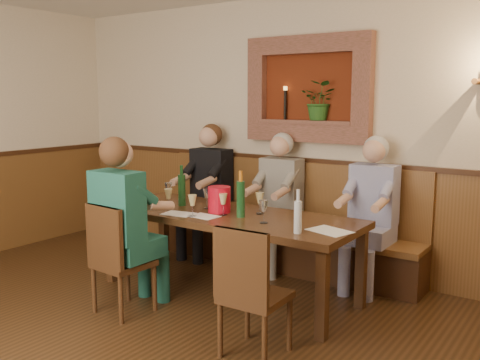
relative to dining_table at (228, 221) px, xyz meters
The scene contains 27 objects.
room_shell 2.21m from the dining_table, 90.00° to the right, with size 6.04×6.04×2.82m.
wainscoting 1.85m from the dining_table, 90.00° to the right, with size 6.02×6.02×1.15m.
wall_niche 1.59m from the dining_table, 77.58° to the left, with size 1.36×0.30×1.06m.
dining_table is the anchor object (origin of this frame).
bench 1.01m from the dining_table, 90.00° to the left, with size 3.00×0.45×1.11m.
chair_near_left 1.05m from the dining_table, 118.87° to the right, with size 0.44×0.44×0.93m.
chair_near_right 1.26m from the dining_table, 45.31° to the right, with size 0.42×0.42×0.93m.
person_bench_left 1.23m from the dining_table, 137.16° to the left, with size 0.44×0.54×1.48m.
person_bench_mid 0.84m from the dining_table, 89.37° to the left, with size 0.42×0.51×1.42m.
person_bench_right 1.31m from the dining_table, 39.97° to the left, with size 0.42×0.52×1.43m.
person_chair_front 0.91m from the dining_table, 120.87° to the right, with size 0.44×0.54×1.47m.
spittoon_bucket 0.21m from the dining_table, behind, with size 0.20×0.20×0.23m, color red.
wine_bottle_green_a 0.32m from the dining_table, 20.29° to the right, with size 0.09×0.09×0.40m.
wine_bottle_green_b 0.60m from the dining_table, behind, with size 0.09×0.09×0.39m.
water_bottle 0.92m from the dining_table, 17.64° to the right, with size 0.08×0.08×0.34m.
tasting_sheet_a 0.85m from the dining_table, behind, with size 0.25×0.18×0.00m, color white.
tasting_sheet_b 0.26m from the dining_table, 110.36° to the right, with size 0.25×0.18×0.00m, color white.
tasting_sheet_c 1.04m from the dining_table, ahead, with size 0.32×0.23×0.00m, color white.
tasting_sheet_d 0.44m from the dining_table, 140.13° to the right, with size 0.27×0.19×0.00m, color white.
wine_glass_0 0.33m from the dining_table, 27.50° to the left, with size 0.08×0.08×0.19m, color #DBC983, non-canonical shape.
wine_glass_1 0.80m from the dining_table, behind, with size 0.08×0.08×0.19m, color white, non-canonical shape.
wine_glass_2 0.52m from the dining_table, 17.19° to the right, with size 0.08×0.08×0.19m, color white, non-canonical shape.
wine_glass_3 0.59m from the dining_table, 161.17° to the right, with size 0.08×0.08×0.19m, color #DBC983, non-canonical shape.
wine_glass_4 0.32m from the dining_table, 169.80° to the left, with size 0.08×0.08×0.19m, color white, non-canonical shape.
wine_glass_5 0.19m from the dining_table, 78.60° to the right, with size 0.08×0.08×0.19m, color #DBC983, non-canonical shape.
wine_glass_6 1.05m from the dining_table, behind, with size 0.08×0.08×0.19m, color #DBC983, non-canonical shape.
wine_glass_7 0.37m from the dining_table, 119.58° to the right, with size 0.08×0.08×0.19m, color #DBC983, non-canonical shape.
Camera 1 is at (2.74, -1.92, 1.78)m, focal length 40.00 mm.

